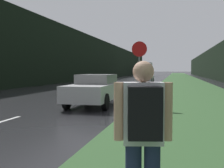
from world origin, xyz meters
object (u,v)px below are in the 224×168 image
hitchhiker_with_backpack (143,133)px  car_passing_far (145,78)px  stop_sign (139,68)px  delivery_truck (147,69)px  car_passing_near (96,89)px

hitchhiker_with_backpack → car_passing_far: bearing=84.9°
stop_sign → delivery_truck: delivery_truck is taller
stop_sign → delivery_truck: 60.28m
hitchhiker_with_backpack → car_passing_far: 31.57m
hitchhiker_with_backpack → delivery_truck: (-6.84, 69.32, 0.86)m
car_passing_near → car_passing_far: size_ratio=1.08×
car_passing_near → delivery_truck: delivery_truck is taller
car_passing_near → delivery_truck: (-3.51, 59.54, 1.12)m
stop_sign → car_passing_near: stop_sign is taller
car_passing_near → car_passing_far: car_passing_near is taller
hitchhiker_with_backpack → car_passing_far: (-3.33, 31.40, -0.30)m
stop_sign → delivery_truck: bearing=95.3°
hitchhiker_with_backpack → car_passing_far: hitchhiker_with_backpack is taller
car_passing_far → stop_sign: bearing=95.4°
stop_sign → hitchhiker_with_backpack: size_ratio=1.66×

